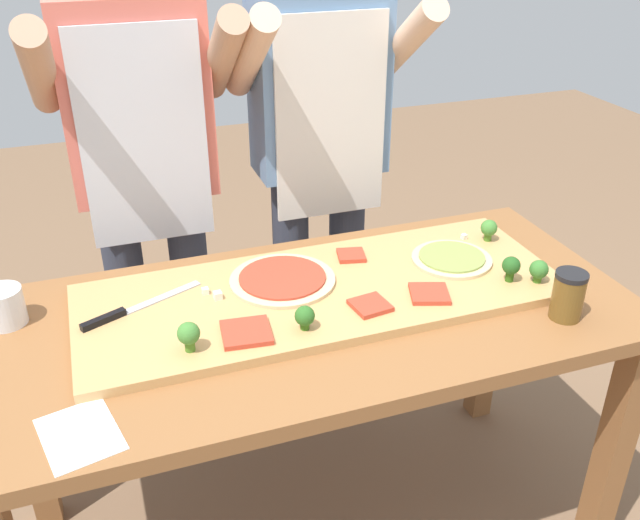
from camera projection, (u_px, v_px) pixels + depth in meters
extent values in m
cube|color=brown|center=(613.00, 450.00, 1.84)|extent=(0.07, 0.07, 0.74)
cube|color=brown|center=(27.00, 425.00, 1.93)|extent=(0.07, 0.07, 0.74)
cube|color=brown|center=(488.00, 326.00, 2.36)|extent=(0.07, 0.07, 0.74)
cube|color=brown|center=(313.00, 317.00, 1.70)|extent=(1.60, 0.75, 0.04)
cube|color=tan|center=(323.00, 292.00, 1.74)|extent=(1.22, 0.46, 0.02)
cube|color=#B7BABF|center=(163.00, 297.00, 1.69)|extent=(0.20, 0.10, 0.00)
cube|color=black|center=(103.00, 320.00, 1.59)|extent=(0.11, 0.06, 0.02)
cylinder|color=beige|center=(452.00, 259.00, 1.86)|extent=(0.22, 0.22, 0.01)
cylinder|color=#899E4C|center=(452.00, 257.00, 1.85)|extent=(0.18, 0.18, 0.01)
cylinder|color=beige|center=(282.00, 280.00, 1.76)|extent=(0.27, 0.27, 0.01)
cylinder|color=#BC3D28|center=(282.00, 277.00, 1.76)|extent=(0.22, 0.22, 0.01)
cube|color=#BC3D28|center=(429.00, 294.00, 1.70)|extent=(0.12, 0.12, 0.01)
cube|color=#BC3D28|center=(351.00, 255.00, 1.87)|extent=(0.09, 0.09, 0.01)
cube|color=#BC3D28|center=(370.00, 305.00, 1.65)|extent=(0.10, 0.10, 0.01)
cube|color=#BC3D28|center=(246.00, 332.00, 1.55)|extent=(0.12, 0.12, 0.01)
cylinder|color=#3F7220|center=(537.00, 278.00, 1.76)|extent=(0.02, 0.02, 0.02)
sphere|color=#38752D|center=(539.00, 269.00, 1.74)|extent=(0.05, 0.05, 0.05)
cylinder|color=#2C5915|center=(510.00, 276.00, 1.76)|extent=(0.02, 0.02, 0.03)
sphere|color=#23561E|center=(511.00, 265.00, 1.74)|extent=(0.05, 0.05, 0.05)
cylinder|color=#366618|center=(305.00, 325.00, 1.57)|extent=(0.02, 0.02, 0.02)
sphere|color=#2D6623|center=(305.00, 316.00, 1.56)|extent=(0.05, 0.05, 0.05)
cylinder|color=#487A23|center=(488.00, 237.00, 1.96)|extent=(0.02, 0.02, 0.02)
sphere|color=#427F33|center=(489.00, 228.00, 1.95)|extent=(0.05, 0.05, 0.05)
cylinder|color=#487A23|center=(190.00, 345.00, 1.49)|extent=(0.02, 0.02, 0.03)
sphere|color=#427F33|center=(189.00, 333.00, 1.48)|extent=(0.05, 0.05, 0.05)
cube|color=white|center=(464.00, 237.00, 1.97)|extent=(0.02, 0.02, 0.01)
cube|color=white|center=(218.00, 295.00, 1.68)|extent=(0.02, 0.02, 0.02)
cube|color=white|center=(205.00, 291.00, 1.71)|extent=(0.02, 0.02, 0.02)
cylinder|color=white|center=(4.00, 307.00, 1.62)|extent=(0.10, 0.10, 0.09)
cylinder|color=white|center=(5.00, 313.00, 1.62)|extent=(0.08, 0.08, 0.05)
cylinder|color=brown|center=(568.00, 298.00, 1.63)|extent=(0.07, 0.07, 0.11)
cylinder|color=black|center=(572.00, 275.00, 1.60)|extent=(0.08, 0.08, 0.01)
cube|color=white|center=(80.00, 434.00, 1.30)|extent=(0.17, 0.20, 0.00)
cylinder|color=#333847|center=(133.00, 323.00, 2.23)|extent=(0.12, 0.12, 0.90)
cylinder|color=#333847|center=(194.00, 312.00, 2.29)|extent=(0.12, 0.12, 0.90)
cube|color=#DB6B5B|center=(136.00, 99.00, 1.92)|extent=(0.40, 0.20, 0.55)
cube|color=silver|center=(144.00, 139.00, 1.87)|extent=(0.34, 0.01, 0.60)
cylinder|color=tan|center=(39.00, 69.00, 1.71)|extent=(0.08, 0.39, 0.31)
cylinder|color=tan|center=(222.00, 56.00, 1.84)|extent=(0.08, 0.39, 0.31)
cylinder|color=#333847|center=(292.00, 294.00, 2.39)|extent=(0.12, 0.12, 0.90)
cylinder|color=#333847|center=(346.00, 284.00, 2.45)|extent=(0.12, 0.12, 0.90)
cube|color=#6689B2|center=(319.00, 83.00, 2.07)|extent=(0.40, 0.20, 0.55)
cube|color=silver|center=(331.00, 119.00, 2.02)|extent=(0.34, 0.01, 0.60)
cylinder|color=#DBB293|center=(251.00, 54.00, 1.87)|extent=(0.08, 0.39, 0.31)
cylinder|color=#DBB293|center=(405.00, 42.00, 2.00)|extent=(0.08, 0.39, 0.31)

